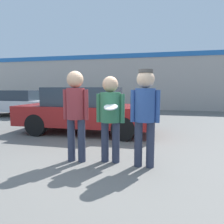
{
  "coord_description": "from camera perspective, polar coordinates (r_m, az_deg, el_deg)",
  "views": [
    {
      "loc": [
        1.21,
        -3.58,
        1.45
      ],
      "look_at": [
        0.33,
        0.31,
        0.98
      ],
      "focal_mm": 32.0,
      "sensor_mm": 36.0,
      "label": 1
    }
  ],
  "objects": [
    {
      "name": "person_left",
      "position": [
        3.97,
        -10.33,
        1.19
      ],
      "size": [
        0.52,
        0.35,
        1.79
      ],
      "color": "#2D3347",
      "rests_on": "ground"
    },
    {
      "name": "person_middle_with_frisbee",
      "position": [
        3.87,
        -0.48,
        0.23
      ],
      "size": [
        0.56,
        0.59,
        1.69
      ],
      "color": "#2D3347",
      "rests_on": "ground"
    },
    {
      "name": "ground_plane",
      "position": [
        4.05,
        -5.71,
        -14.35
      ],
      "size": [
        56.0,
        56.0,
        0.0
      ],
      "primitive_type": "plane",
      "color": "#66635E"
    },
    {
      "name": "person_right",
      "position": [
        3.67,
        9.4,
        0.97
      ],
      "size": [
        0.53,
        0.36,
        1.79
      ],
      "color": "#2D3347",
      "rests_on": "ground"
    },
    {
      "name": "parked_car_far",
      "position": [
        11.78,
        -24.46,
        2.44
      ],
      "size": [
        4.2,
        1.96,
        1.36
      ],
      "color": "silver",
      "rests_on": "ground"
    },
    {
      "name": "storefront_building",
      "position": [
        14.0,
        7.83,
        8.66
      ],
      "size": [
        24.0,
        0.22,
        3.83
      ],
      "color": "#B2A89E",
      "rests_on": "ground"
    },
    {
      "name": "parked_car_near",
      "position": [
        6.65,
        -7.45,
        0.6
      ],
      "size": [
        4.39,
        1.83,
        1.49
      ],
      "color": "maroon",
      "rests_on": "ground"
    },
    {
      "name": "shrub",
      "position": [
        13.66,
        -3.03,
        3.21
      ],
      "size": [
        1.24,
        1.24,
        1.24
      ],
      "color": "#2D6B33",
      "rests_on": "ground"
    }
  ]
}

